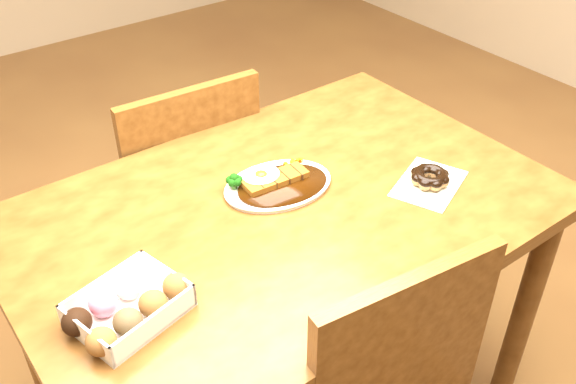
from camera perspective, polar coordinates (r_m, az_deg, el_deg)
table at (r=1.49m, az=-0.26°, el=-4.28°), size 1.20×0.80×0.75m
chair_far at (r=1.96m, az=-9.45°, el=0.13°), size 0.45×0.45×0.87m
katsu_curry_plate at (r=1.48m, az=-1.10°, el=0.80°), size 0.28×0.22×0.05m
donut_box at (r=1.20m, az=-14.12°, el=-9.86°), size 0.23×0.19×0.05m
pon_de_ring at (r=1.52m, az=12.49°, el=1.26°), size 0.22×0.19×0.04m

